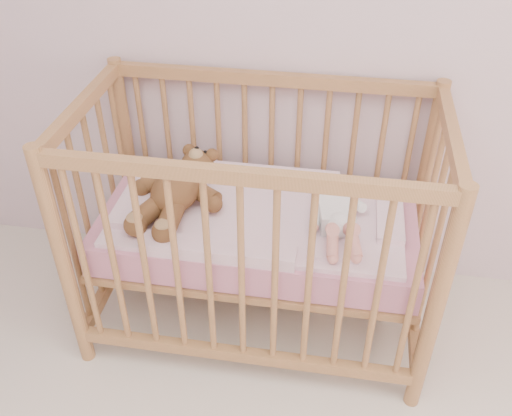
# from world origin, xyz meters

# --- Properties ---
(crib) EXTENTS (1.36, 0.76, 1.00)m
(crib) POSITION_xyz_m (-0.26, 1.60, 0.50)
(crib) COLOR #B5804D
(crib) RESTS_ON floor
(mattress) EXTENTS (1.22, 0.62, 0.13)m
(mattress) POSITION_xyz_m (-0.26, 1.60, 0.49)
(mattress) COLOR #C67B9B
(mattress) RESTS_ON crib
(blanket) EXTENTS (1.10, 0.58, 0.06)m
(blanket) POSITION_xyz_m (-0.26, 1.60, 0.56)
(blanket) COLOR #EFA5C0
(blanket) RESTS_ON mattress
(baby) EXTENTS (0.32, 0.51, 0.12)m
(baby) POSITION_xyz_m (0.04, 1.58, 0.64)
(baby) COLOR white
(baby) RESTS_ON blanket
(teddy_bear) EXTENTS (0.49, 0.62, 0.15)m
(teddy_bear) POSITION_xyz_m (-0.57, 1.58, 0.65)
(teddy_bear) COLOR brown
(teddy_bear) RESTS_ON blanket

